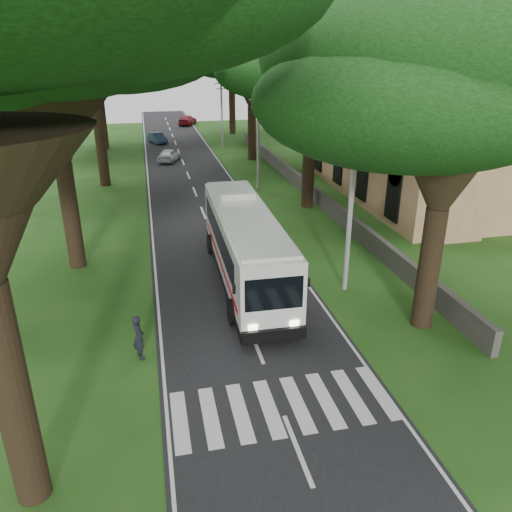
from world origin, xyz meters
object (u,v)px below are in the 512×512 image
Objects in this scene: pole_near at (350,210)px; distant_car_b at (157,138)px; distant_car_c at (187,120)px; pedestrian at (139,337)px; pole_mid at (258,140)px; church at (421,134)px; pole_far at (222,112)px; coach_bus at (245,244)px; distant_car_a at (169,155)px.

pole_near reaches higher than distant_car_b.
pedestrian is (-7.63, -63.86, 0.18)m from distant_car_c.
pole_mid is 40.12m from distant_car_c.
church reaches higher than pole_far.
pedestrian is at bearing -102.98° from pole_far.
pole_near is 1.00× the size of pole_far.
distant_car_c is at bearing 97.16° from pole_far.
church is at bearing 51.50° from pole_near.
pole_mid is at bearing 76.36° from coach_bus.
distant_car_b is (-20.07, 28.79, -4.24)m from church.
coach_bus reaches higher than pedestrian.
pole_near is 1.98× the size of distant_car_a.
pole_near is 4.31× the size of pedestrian.
pole_mid is 0.62× the size of coach_bus.
church reaches higher than distant_car_c.
pole_far is 2.06× the size of distant_car_b.
pole_mid is at bearing 138.01° from distant_car_a.
pedestrian is at bearing 104.57° from distant_car_a.
church is 35.35m from distant_car_b.
coach_bus is at bearing -141.83° from church.
coach_bus reaches higher than distant_car_b.
distant_car_b is (-7.71, 44.34, -3.51)m from pole_near.
church reaches higher than distant_car_a.
pole_far is at bearing 84.02° from coach_bus.
distant_car_a is at bearing 101.86° from pole_near.
pole_mid reaches higher than distant_car_b.
pole_near is 11.36m from pedestrian.
coach_bus is at bearing 107.78° from distant_car_c.
pole_mid reaches higher than pedestrian.
distant_car_a is 0.81× the size of distant_car_c.
distant_car_a is at bearing 100.82° from distant_car_c.
pole_mid reaches higher than distant_car_c.
distant_car_c is (-2.50, 19.89, -3.43)m from pole_far.
distant_car_a is at bearing 95.15° from coach_bus.
pole_mid is at bearing 90.00° from pole_near.
pole_far is at bearing -49.28° from distant_car_b.
pole_near is 1.00× the size of pole_mid.
distant_car_c is at bearing 93.59° from pole_mid.
church is at bearing 128.49° from distant_car_c.
coach_bus is 57.82m from distant_car_c.
coach_bus is at bearing -105.85° from distant_car_b.
pole_mid is 20.00m from pole_far.
distant_car_b is (-3.01, 42.20, -1.37)m from coach_bus.
pole_mid and pole_far have the same top height.
church is at bearing -75.04° from distant_car_b.
distant_car_b is at bearing 95.17° from coach_bus.
church reaches higher than coach_bus.
distant_car_c is (-2.50, 59.89, -3.43)m from pole_near.
distant_car_b is 2.09× the size of pedestrian.
pole_near reaches higher than distant_car_c.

